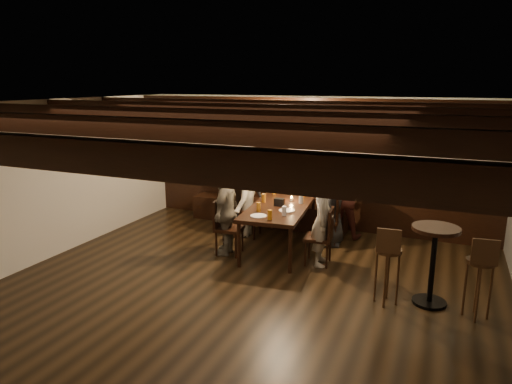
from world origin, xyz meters
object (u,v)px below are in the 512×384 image
at_px(chair_right_far, 319,247).
at_px(bar_stool_left, 387,275).
at_px(person_bench_right, 343,198).
at_px(high_top_table, 434,254).
at_px(person_bench_centre, 294,192).
at_px(chair_left_near, 246,219).
at_px(person_bench_left, 244,190).
at_px(bar_stool_right, 478,288).
at_px(chair_left_far, 228,237).
at_px(dining_table, 280,209).
at_px(chair_right_near, 328,229).
at_px(person_left_near, 244,199).
at_px(person_left_far, 226,212).
at_px(person_right_near, 331,203).
at_px(person_right_far, 322,221).

distance_m(chair_right_far, bar_stool_left, 1.42).
relative_size(chair_right_far, person_bench_right, 0.61).
distance_m(high_top_table, bar_stool_left, 0.61).
bearing_deg(person_bench_centre, chair_right_far, 115.58).
height_order(chair_left_near, person_bench_left, person_bench_left).
bearing_deg(bar_stool_right, chair_left_far, 162.22).
xyz_separation_m(dining_table, person_bench_right, (0.80, 0.99, 0.03)).
relative_size(chair_right_near, person_left_near, 0.64).
distance_m(chair_right_far, person_bench_right, 1.43).
bearing_deg(person_bench_right, person_left_far, 39.29).
height_order(person_bench_left, person_left_far, person_bench_left).
bearing_deg(chair_left_near, person_bench_right, 105.52).
bearing_deg(person_bench_left, chair_left_near, 111.72).
xyz_separation_m(chair_right_far, person_bench_left, (-1.75, 1.17, 0.44)).
bearing_deg(high_top_table, chair_left_near, 155.32).
bearing_deg(high_top_table, chair_right_far, 156.43).
height_order(chair_left_far, person_bench_left, person_bench_left).
distance_m(chair_left_near, chair_left_far, 0.90).
relative_size(person_bench_left, person_bench_right, 1.00).
xyz_separation_m(person_right_near, person_right_far, (0.10, -0.89, -0.04)).
bearing_deg(person_right_near, person_bench_centre, 51.34).
distance_m(person_right_far, bar_stool_right, 2.25).
relative_size(chair_right_near, person_right_near, 0.60).
distance_m(chair_left_far, bar_stool_left, 2.63).
distance_m(person_bench_centre, person_bench_right, 0.91).
distance_m(chair_right_far, bar_stool_right, 2.26).
bearing_deg(person_bench_right, person_left_near, 15.26).
bearing_deg(chair_right_far, high_top_table, -119.78).
distance_m(chair_right_near, bar_stool_right, 2.80).
height_order(chair_left_far, chair_right_far, chair_left_far).
height_order(high_top_table, bar_stool_left, bar_stool_left).
height_order(person_bench_left, person_bench_right, same).
relative_size(chair_right_far, person_right_near, 0.60).
bearing_deg(person_right_far, chair_right_far, 90.00).
bearing_deg(chair_left_near, high_top_table, 59.11).
relative_size(chair_left_far, bar_stool_left, 0.87).
xyz_separation_m(person_right_near, high_top_table, (1.65, -1.59, -0.07)).
xyz_separation_m(chair_left_far, chair_right_far, (1.43, 0.16, -0.01)).
bearing_deg(high_top_table, person_right_far, 155.90).
relative_size(dining_table, person_left_near, 1.52).
relative_size(chair_right_near, person_bench_right, 0.61).
distance_m(dining_table, chair_right_far, 0.94).
height_order(chair_left_near, person_bench_right, person_bench_right).
height_order(dining_table, person_bench_centre, person_bench_centre).
bearing_deg(chair_right_near, chair_left_far, 122.07).
height_order(chair_right_far, person_left_near, person_left_near).
bearing_deg(person_bench_left, person_bench_right, 180.00).
distance_m(person_bench_centre, bar_stool_left, 3.05).
relative_size(person_left_far, high_top_table, 1.39).
bearing_deg(bar_stool_left, bar_stool_right, -0.55).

